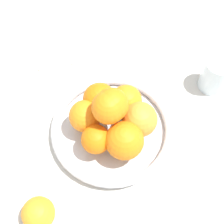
{
  "coord_description": "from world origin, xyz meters",
  "views": [
    {
      "loc": [
        0.22,
        0.24,
        0.67
      ],
      "look_at": [
        0.0,
        0.0,
        0.1
      ],
      "focal_mm": 50.0,
      "sensor_mm": 36.0,
      "label": 1
    }
  ],
  "objects": [
    {
      "name": "drinking_glass",
      "position": [
        -0.28,
        0.07,
        0.04
      ],
      "size": [
        0.07,
        0.07,
        0.09
      ],
      "primitive_type": "cylinder",
      "color": "silver",
      "rests_on": "ground_plane"
    },
    {
      "name": "stray_orange",
      "position": [
        0.24,
        0.05,
        0.03
      ],
      "size": [
        0.07,
        0.07,
        0.07
      ],
      "primitive_type": "sphere",
      "color": "orange",
      "rests_on": "ground_plane"
    },
    {
      "name": "orange_pile",
      "position": [
        -0.0,
        0.0,
        0.08
      ],
      "size": [
        0.18,
        0.19,
        0.13
      ],
      "color": "orange",
      "rests_on": "fruit_bowl"
    },
    {
      "name": "ground_plane",
      "position": [
        0.0,
        0.0,
        0.0
      ],
      "size": [
        4.0,
        4.0,
        0.0
      ],
      "primitive_type": "plane",
      "color": "beige"
    },
    {
      "name": "fruit_bowl",
      "position": [
        0.0,
        0.0,
        0.02
      ],
      "size": [
        0.28,
        0.28,
        0.03
      ],
      "color": "silver",
      "rests_on": "ground_plane"
    },
    {
      "name": "napkin_folded",
      "position": [
        -0.06,
        -0.29,
        0.0
      ],
      "size": [
        0.18,
        0.18,
        0.01
      ],
      "primitive_type": "cube",
      "rotation": [
        0.0,
        0.0,
        -0.52
      ],
      "color": "beige",
      "rests_on": "ground_plane"
    }
  ]
}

